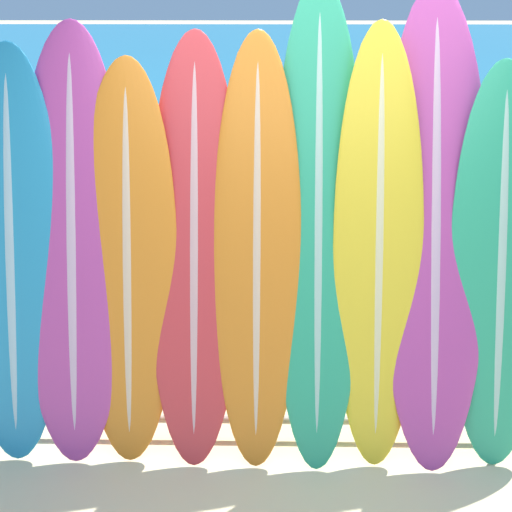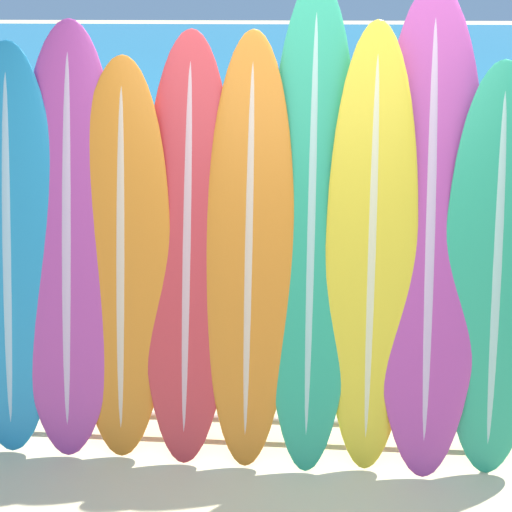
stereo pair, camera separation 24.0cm
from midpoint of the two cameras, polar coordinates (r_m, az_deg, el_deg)
ground_plane at (r=4.00m, az=2.90°, el=-17.17°), size 160.00×160.00×0.00m
ocean_water at (r=41.28m, az=1.27°, el=16.63°), size 120.00×60.00×0.01m
surfboard_rack at (r=4.04m, az=-1.93°, el=-9.08°), size 2.97×0.04×0.82m
surfboard_slot_0 at (r=4.09m, az=-20.54°, el=0.02°), size 0.57×0.63×2.21m
surfboard_slot_1 at (r=3.98m, az=-16.12°, el=0.84°), size 0.59×0.71×2.32m
surfboard_slot_2 at (r=3.91m, az=-11.94°, el=-0.56°), size 0.54×0.62×2.14m
surfboard_slot_3 at (r=3.86m, az=-6.72°, el=0.49°), size 0.52×0.77×2.27m
surfboard_slot_4 at (r=3.82m, az=-1.73°, el=0.41°), size 0.48×0.77×2.27m
surfboard_slot_5 at (r=3.84m, az=3.21°, el=2.59°), size 0.49×0.93×2.54m
surfboard_slot_6 at (r=3.83m, az=7.99°, el=0.68°), size 0.48×0.72×2.32m
surfboard_slot_7 at (r=3.91m, az=12.39°, el=2.25°), size 0.59×0.93×2.51m
surfboard_slot_8 at (r=3.97m, az=17.30°, el=-0.82°), size 0.54×0.63×2.13m
person_near_water at (r=7.83m, az=10.90°, el=7.99°), size 0.26×0.23×1.53m
person_mid_beach at (r=7.66m, az=-2.06°, el=8.07°), size 0.25×0.26×1.53m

